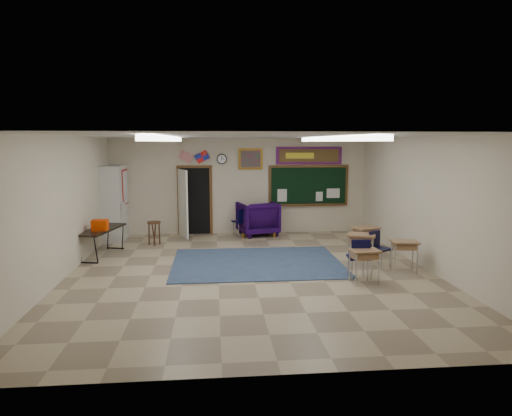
{
  "coord_description": "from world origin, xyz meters",
  "views": [
    {
      "loc": [
        -0.81,
        -9.77,
        2.88
      ],
      "look_at": [
        0.24,
        1.5,
        1.23
      ],
      "focal_mm": 32.0,
      "sensor_mm": 36.0,
      "label": 1
    }
  ],
  "objects": [
    {
      "name": "student_chair_desk_b",
      "position": [
        3.0,
        0.17,
        0.42
      ],
      "size": [
        0.58,
        0.58,
        0.83
      ],
      "primitive_type": null,
      "rotation": [
        0.0,
        0.0,
        0.58
      ],
      "color": "black",
      "rests_on": "floor"
    },
    {
      "name": "folding_table",
      "position": [
        -3.65,
        1.87,
        0.38
      ],
      "size": [
        0.93,
        1.78,
        0.97
      ],
      "rotation": [
        0.0,
        0.0,
        -0.23
      ],
      "color": "black",
      "rests_on": "floor"
    },
    {
      "name": "student_desk_back_right",
      "position": [
        3.4,
        -0.22,
        0.39
      ],
      "size": [
        0.64,
        0.52,
        0.7
      ],
      "rotation": [
        0.0,
        0.0,
        -0.14
      ],
      "color": "#986B47",
      "rests_on": "floor"
    },
    {
      "name": "bulletin_board",
      "position": [
        2.2,
        4.47,
        2.45
      ],
      "size": [
        2.1,
        0.05,
        0.55
      ],
      "color": "#AE0E1A",
      "rests_on": "back_wall"
    },
    {
      "name": "ceiling",
      "position": [
        0.0,
        0.0,
        3.0
      ],
      "size": [
        8.0,
        9.0,
        0.04
      ],
      "primitive_type": "cube",
      "color": "silver",
      "rests_on": "back_wall"
    },
    {
      "name": "framed_art_print",
      "position": [
        0.35,
        4.47,
        2.35
      ],
      "size": [
        0.75,
        0.05,
        0.65
      ],
      "color": "#8E5F1B",
      "rests_on": "back_wall"
    },
    {
      "name": "floor",
      "position": [
        0.0,
        0.0,
        0.0
      ],
      "size": [
        9.0,
        9.0,
        0.0
      ],
      "primitive_type": "plane",
      "color": "tan",
      "rests_on": "ground"
    },
    {
      "name": "student_desk_back_left",
      "position": [
        2.24,
        -0.96,
        0.39
      ],
      "size": [
        0.62,
        0.49,
        0.7
      ],
      "rotation": [
        0.0,
        0.0,
        0.08
      ],
      "color": "#986B47",
      "rests_on": "floor"
    },
    {
      "name": "right_wall",
      "position": [
        4.0,
        0.0,
        1.5
      ],
      "size": [
        0.04,
        9.0,
        3.0
      ],
      "primitive_type": "cube",
      "color": "beige",
      "rests_on": "floor"
    },
    {
      "name": "student_chair_reading",
      "position": [
        -0.01,
        4.03,
        0.43
      ],
      "size": [
        0.59,
        0.59,
        0.87
      ],
      "primitive_type": null,
      "rotation": [
        0.0,
        0.0,
        3.65
      ],
      "color": "black",
      "rests_on": "floor"
    },
    {
      "name": "front_wall",
      "position": [
        0.0,
        -4.5,
        1.5
      ],
      "size": [
        8.0,
        0.04,
        3.0
      ],
      "primitive_type": "cube",
      "color": "beige",
      "rests_on": "floor"
    },
    {
      "name": "chalkboard",
      "position": [
        2.2,
        4.46,
        1.46
      ],
      "size": [
        2.55,
        0.14,
        1.3
      ],
      "color": "brown",
      "rests_on": "back_wall"
    },
    {
      "name": "wooden_stool",
      "position": [
        -2.5,
        3.03,
        0.34
      ],
      "size": [
        0.37,
        0.37,
        0.66
      ],
      "color": "#4A2C16",
      "rests_on": "floor"
    },
    {
      "name": "student_chair_desk_a",
      "position": [
        2.21,
        -0.64,
        0.44
      ],
      "size": [
        0.46,
        0.46,
        0.88
      ],
      "primitive_type": null,
      "rotation": [
        0.0,
        0.0,
        3.09
      ],
      "color": "black",
      "rests_on": "floor"
    },
    {
      "name": "student_desk_front_left",
      "position": [
        2.6,
        0.33,
        0.42
      ],
      "size": [
        0.76,
        0.67,
        0.76
      ],
      "rotation": [
        0.0,
        0.0,
        -0.36
      ],
      "color": "#986B47",
      "rests_on": "floor"
    },
    {
      "name": "area_rug",
      "position": [
        0.2,
        0.8,
        0.01
      ],
      "size": [
        4.0,
        3.0,
        0.02
      ],
      "primitive_type": "cube",
      "color": "#354866",
      "rests_on": "floor"
    },
    {
      "name": "storage_cabinet",
      "position": [
        -3.71,
        3.85,
        1.1
      ],
      "size": [
        0.59,
        1.25,
        2.2
      ],
      "color": "silver",
      "rests_on": "floor"
    },
    {
      "name": "fluorescent_strips",
      "position": [
        0.0,
        0.0,
        2.94
      ],
      "size": [
        3.86,
        6.0,
        0.1
      ],
      "primitive_type": null,
      "color": "white",
      "rests_on": "ceiling"
    },
    {
      "name": "back_wall",
      "position": [
        0.0,
        4.5,
        1.5
      ],
      "size": [
        8.0,
        0.04,
        3.0
      ],
      "primitive_type": "cube",
      "color": "beige",
      "rests_on": "floor"
    },
    {
      "name": "student_desk_front_right",
      "position": [
        3.02,
        1.28,
        0.41
      ],
      "size": [
        0.74,
        0.65,
        0.74
      ],
      "rotation": [
        0.0,
        0.0,
        0.37
      ],
      "color": "#986B47",
      "rests_on": "floor"
    },
    {
      "name": "wall_clock",
      "position": [
        -0.55,
        4.47,
        2.35
      ],
      "size": [
        0.32,
        0.05,
        0.32
      ],
      "color": "black",
      "rests_on": "back_wall"
    },
    {
      "name": "wall_flags",
      "position": [
        -1.4,
        4.44,
        2.48
      ],
      "size": [
        1.16,
        0.06,
        0.7
      ],
      "primitive_type": null,
      "color": "red",
      "rests_on": "back_wall"
    },
    {
      "name": "doorway",
      "position": [
        -1.5,
        4.35,
        1.06
      ],
      "size": [
        1.1,
        0.89,
        2.16
      ],
      "color": "black",
      "rests_on": "back_wall"
    },
    {
      "name": "wingback_armchair",
      "position": [
        0.54,
        4.15,
        0.52
      ],
      "size": [
        1.37,
        1.39,
        1.04
      ],
      "primitive_type": "imported",
      "rotation": [
        0.0,
        0.0,
        3.4
      ],
      "color": "#1A0535",
      "rests_on": "floor"
    },
    {
      "name": "left_wall",
      "position": [
        -4.0,
        0.0,
        1.5
      ],
      "size": [
        0.04,
        9.0,
        3.0
      ],
      "primitive_type": "cube",
      "color": "beige",
      "rests_on": "floor"
    }
  ]
}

